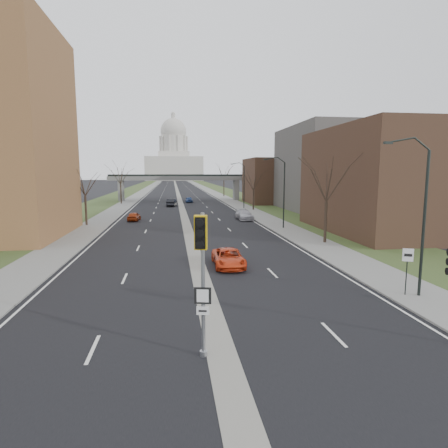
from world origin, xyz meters
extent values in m
plane|color=black|center=(0.00, 0.00, 0.00)|extent=(700.00, 700.00, 0.00)
cube|color=black|center=(0.00, 150.00, 0.01)|extent=(20.00, 600.00, 0.01)
cube|color=gray|center=(0.00, 150.00, 0.00)|extent=(1.20, 600.00, 0.02)
cube|color=gray|center=(12.00, 150.00, 0.06)|extent=(4.00, 600.00, 0.12)
cube|color=gray|center=(-12.00, 150.00, 0.06)|extent=(4.00, 600.00, 0.12)
cube|color=#314922|center=(18.00, 150.00, 0.05)|extent=(8.00, 600.00, 0.10)
cube|color=#314922|center=(-18.00, 150.00, 0.05)|extent=(8.00, 600.00, 0.10)
cube|color=#492F22|center=(24.00, 28.00, 6.00)|extent=(16.00, 20.00, 12.00)
cube|color=#4F4C48|center=(28.00, 52.00, 7.50)|extent=(18.00, 22.00, 15.00)
cube|color=#492F22|center=(22.00, 70.00, 5.00)|extent=(14.00, 14.00, 10.00)
cube|color=slate|center=(-14.00, 80.00, 2.50)|extent=(1.20, 2.50, 5.00)
cube|color=slate|center=(14.00, 80.00, 2.50)|extent=(1.20, 2.50, 5.00)
cube|color=slate|center=(0.00, 80.00, 5.50)|extent=(34.00, 3.00, 1.00)
cube|color=black|center=(0.00, 80.00, 6.20)|extent=(34.00, 0.15, 0.50)
cube|color=beige|center=(0.00, 320.00, 10.00)|extent=(48.00, 42.00, 20.00)
cube|color=beige|center=(0.00, 320.00, 22.00)|extent=(26.00, 26.00, 5.00)
cylinder|color=beige|center=(0.00, 320.00, 31.00)|extent=(22.00, 22.00, 14.00)
sphere|color=beige|center=(0.00, 320.00, 42.00)|extent=(22.00, 22.00, 22.00)
cylinder|color=beige|center=(0.00, 320.00, 53.50)|extent=(3.60, 3.60, 4.50)
cylinder|color=black|center=(11.80, 6.00, 4.12)|extent=(0.16, 0.16, 8.00)
cube|color=black|center=(9.50, 6.00, 8.47)|extent=(0.45, 0.18, 0.14)
cylinder|color=black|center=(11.80, 32.00, 4.12)|extent=(0.16, 0.16, 8.00)
cube|color=black|center=(9.50, 32.00, 8.47)|extent=(0.45, 0.18, 0.14)
cylinder|color=black|center=(11.80, 58.00, 4.12)|extent=(0.16, 0.16, 8.00)
cube|color=black|center=(9.50, 58.00, 8.47)|extent=(0.45, 0.18, 0.14)
cylinder|color=#382B21|center=(-13.00, 38.00, 2.00)|extent=(0.28, 0.28, 3.75)
cylinder|color=#382B21|center=(-13.00, 72.00, 2.25)|extent=(0.28, 0.28, 4.25)
cylinder|color=#382B21|center=(13.00, 22.00, 2.12)|extent=(0.28, 0.28, 4.00)
cylinder|color=#382B21|center=(13.00, 55.00, 1.87)|extent=(0.28, 0.28, 3.50)
cylinder|color=#382B21|center=(13.00, 95.00, 2.25)|extent=(0.28, 0.28, 4.25)
cylinder|color=gray|center=(-0.70, 0.90, 2.75)|extent=(0.15, 0.15, 5.50)
cylinder|color=gray|center=(-0.70, 0.90, 0.11)|extent=(0.30, 0.30, 0.21)
cube|color=gold|center=(-0.81, 0.38, 4.86)|extent=(0.52, 0.50, 1.22)
cube|color=black|center=(-0.70, 0.90, 2.43)|extent=(0.63, 0.17, 0.63)
cube|color=silver|center=(-0.70, 0.90, 1.85)|extent=(0.47, 0.14, 0.32)
cylinder|color=black|center=(11.11, 6.20, 1.26)|extent=(0.06, 0.06, 2.28)
cube|color=silver|center=(11.11, 6.20, 2.40)|extent=(0.53, 0.26, 0.73)
imported|color=#AE3A13|center=(-7.34, 42.38, 0.63)|extent=(1.84, 3.85, 1.27)
imported|color=black|center=(-2.00, 65.22, 0.78)|extent=(2.19, 4.91, 1.57)
imported|color=red|center=(2.25, 14.29, 0.65)|extent=(2.21, 4.72, 1.31)
imported|color=#A9A8B0|center=(8.64, 41.35, 0.72)|extent=(2.29, 5.09, 1.45)
imported|color=navy|center=(2.00, 74.47, 0.66)|extent=(1.65, 3.90, 1.32)
camera|label=1|loc=(-1.76, -12.52, 6.95)|focal=30.00mm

